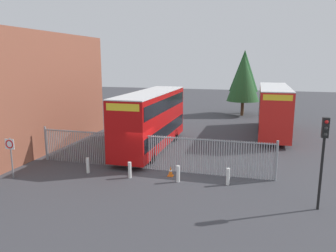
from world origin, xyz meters
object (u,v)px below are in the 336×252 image
(bollard_near_right, at_px, (178,174))
(bollard_far_right, at_px, (228,177))
(traffic_light_kerbside, at_px, (324,147))
(speed_limit_sign_post, at_px, (10,149))
(double_decker_bus_near_gate, at_px, (151,118))
(bollard_center_front, at_px, (130,170))
(double_decker_bus_behind_fence_left, at_px, (273,108))
(traffic_cone_by_gate, at_px, (171,171))
(bollard_near_left, at_px, (88,165))

(bollard_near_right, height_order, bollard_far_right, same)
(bollard_near_right, xyz_separation_m, traffic_light_kerbside, (7.03, -1.65, 2.51))
(speed_limit_sign_post, distance_m, traffic_light_kerbside, 16.52)
(double_decker_bus_near_gate, height_order, bollard_center_front, double_decker_bus_near_gate)
(speed_limit_sign_post, bearing_deg, bollard_center_front, 15.83)
(double_decker_bus_behind_fence_left, bearing_deg, speed_limit_sign_post, -133.17)
(speed_limit_sign_post, bearing_deg, traffic_cone_by_gate, 17.55)
(bollard_near_left, relative_size, traffic_light_kerbside, 0.22)
(bollard_far_right, relative_size, traffic_light_kerbside, 0.22)
(double_decker_bus_near_gate, bearing_deg, bollard_center_front, -83.21)
(bollard_center_front, relative_size, speed_limit_sign_post, 0.40)
(bollard_near_right, bearing_deg, speed_limit_sign_post, -168.27)
(double_decker_bus_behind_fence_left, bearing_deg, bollard_center_front, -120.82)
(double_decker_bus_near_gate, xyz_separation_m, bollard_near_right, (3.63, -6.24, -1.95))
(traffic_light_kerbside, bearing_deg, bollard_center_front, 171.12)
(double_decker_bus_behind_fence_left, relative_size, bollard_far_right, 11.38)
(bollard_near_left, relative_size, bollard_near_right, 1.00)
(traffic_cone_by_gate, xyz_separation_m, traffic_light_kerbside, (7.68, -2.46, 2.70))
(double_decker_bus_near_gate, distance_m, bollard_near_right, 7.48)
(bollard_far_right, bearing_deg, bollard_center_front, -175.80)
(double_decker_bus_near_gate, distance_m, bollard_center_front, 6.67)
(double_decker_bus_near_gate, distance_m, speed_limit_sign_post, 10.07)
(bollard_center_front, xyz_separation_m, traffic_cone_by_gate, (2.22, 0.92, -0.19))
(double_decker_bus_behind_fence_left, bearing_deg, traffic_cone_by_gate, -115.17)
(double_decker_bus_near_gate, xyz_separation_m, speed_limit_sign_post, (-5.81, -8.20, -0.65))
(bollard_near_right, height_order, speed_limit_sign_post, speed_limit_sign_post)
(bollard_center_front, bearing_deg, bollard_near_right, 1.96)
(speed_limit_sign_post, bearing_deg, double_decker_bus_behind_fence_left, 46.83)
(bollard_near_left, relative_size, traffic_cone_by_gate, 1.61)
(bollard_center_front, bearing_deg, double_decker_bus_behind_fence_left, 59.18)
(traffic_cone_by_gate, bearing_deg, bollard_near_left, -170.82)
(double_decker_bus_near_gate, bearing_deg, double_decker_bus_behind_fence_left, 40.29)
(bollard_near_left, distance_m, traffic_cone_by_gate, 5.06)
(double_decker_bus_behind_fence_left, xyz_separation_m, bollard_near_right, (-5.55, -14.02, -1.95))
(bollard_near_left, distance_m, speed_limit_sign_post, 4.47)
(bollard_center_front, bearing_deg, traffic_cone_by_gate, 22.44)
(bollard_near_right, xyz_separation_m, traffic_cone_by_gate, (-0.65, 0.82, -0.19))
(bollard_far_right, distance_m, traffic_light_kerbside, 5.34)
(bollard_near_left, distance_m, traffic_light_kerbside, 13.03)
(bollard_center_front, height_order, speed_limit_sign_post, speed_limit_sign_post)
(double_decker_bus_behind_fence_left, bearing_deg, bollard_far_right, -101.55)
(traffic_cone_by_gate, height_order, speed_limit_sign_post, speed_limit_sign_post)
(traffic_light_kerbside, bearing_deg, double_decker_bus_near_gate, 143.51)
(bollard_center_front, bearing_deg, double_decker_bus_near_gate, 96.79)
(bollard_near_right, bearing_deg, traffic_cone_by_gate, 128.63)
(bollard_near_right, relative_size, bollard_far_right, 1.00)
(traffic_cone_by_gate, bearing_deg, bollard_near_right, -51.37)
(bollard_near_right, bearing_deg, bollard_center_front, -178.04)
(bollard_near_left, bearing_deg, bollard_far_right, 2.06)
(bollard_far_right, distance_m, traffic_cone_by_gate, 3.44)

